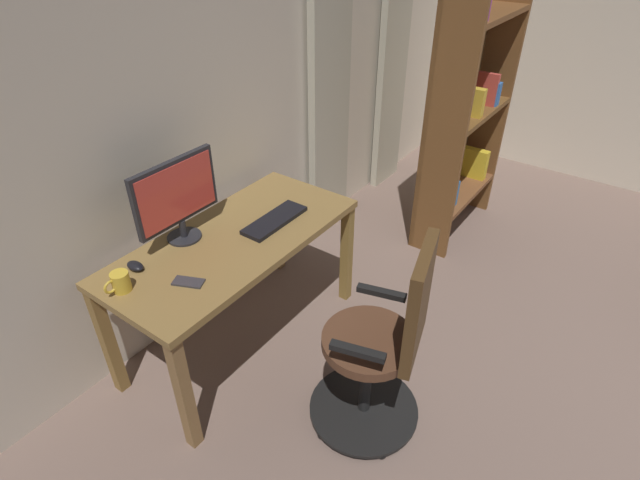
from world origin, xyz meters
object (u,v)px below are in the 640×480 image
object	(u,v)px
desk	(235,252)
mug_tea	(120,282)
cell_phone_face_up	(188,282)
bookshelf	(463,109)
office_chair	(383,350)
computer_mouse	(135,266)
computer_keyboard	(275,220)
computer_monitor	(177,196)

from	to	relation	value
desk	mug_tea	world-z (taller)	mug_tea
cell_phone_face_up	mug_tea	world-z (taller)	mug_tea
mug_tea	bookshelf	distance (m)	2.60
office_chair	mug_tea	bearing A→B (deg)	103.63
cell_phone_face_up	mug_tea	xyz separation A→B (m)	(0.21, -0.20, 0.04)
desk	bookshelf	xyz separation A→B (m)	(-1.92, 0.45, 0.34)
computer_mouse	cell_phone_face_up	distance (m)	0.30
office_chair	bookshelf	distance (m)	2.06
desk	cell_phone_face_up	size ratio (longest dim) A/B	9.90
computer_keyboard	computer_mouse	bearing A→B (deg)	-20.66
office_chair	cell_phone_face_up	size ratio (longest dim) A/B	7.52
office_chair	computer_keyboard	xyz separation A→B (m)	(-0.27, -0.86, 0.25)
office_chair	computer_mouse	world-z (taller)	office_chair
computer_mouse	office_chair	bearing A→B (deg)	111.61
cell_phone_face_up	mug_tea	bearing A→B (deg)	-68.10
cell_phone_face_up	computer_keyboard	bearing A→B (deg)	157.17
cell_phone_face_up	mug_tea	size ratio (longest dim) A/B	1.13
computer_mouse	cell_phone_face_up	bearing A→B (deg)	104.85
office_chair	computer_monitor	bearing A→B (deg)	80.71
computer_keyboard	computer_mouse	world-z (taller)	computer_mouse
desk	computer_keyboard	xyz separation A→B (m)	(-0.24, 0.08, 0.11)
desk	computer_monitor	world-z (taller)	computer_monitor
computer_monitor	mug_tea	bearing A→B (deg)	12.55
cell_phone_face_up	mug_tea	distance (m)	0.30
computer_mouse	desk	bearing A→B (deg)	158.20
computer_monitor	computer_mouse	distance (m)	0.40
computer_monitor	desk	bearing A→B (deg)	126.36
computer_keyboard	desk	bearing A→B (deg)	-18.36
computer_keyboard	computer_monitor	bearing A→B (deg)	-36.17
computer_keyboard	cell_phone_face_up	size ratio (longest dim) A/B	2.87
computer_keyboard	mug_tea	world-z (taller)	mug_tea
computer_monitor	computer_keyboard	distance (m)	0.55
computer_keyboard	office_chair	bearing A→B (deg)	72.52
desk	computer_monitor	bearing A→B (deg)	-53.64
mug_tea	bookshelf	xyz separation A→B (m)	(-2.53, 0.55, 0.19)
desk	computer_mouse	bearing A→B (deg)	-21.80
office_chair	computer_keyboard	world-z (taller)	office_chair
computer_mouse	bookshelf	world-z (taller)	bookshelf
computer_monitor	computer_keyboard	world-z (taller)	computer_monitor
computer_monitor	cell_phone_face_up	bearing A→B (deg)	51.21
computer_mouse	bookshelf	bearing A→B (deg)	165.09
cell_phone_face_up	office_chair	bearing A→B (deg)	89.51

